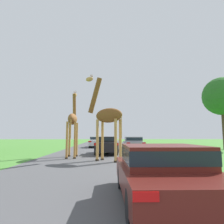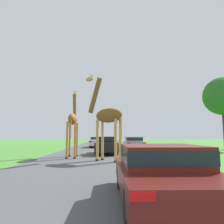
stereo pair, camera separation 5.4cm
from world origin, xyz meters
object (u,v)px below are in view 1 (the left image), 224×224
car_lead_maroon (163,171)px  car_far_ahead (106,145)px  giraffe_near_road (106,116)px  car_queue_right (133,143)px  tree_left_edge (222,96)px  car_queue_left (98,141)px  giraffe_companion (73,121)px

car_lead_maroon → car_far_ahead: 12.00m
giraffe_near_road → car_queue_right: size_ratio=1.36×
tree_left_edge → giraffe_near_road: bearing=-143.9°
car_lead_maroon → car_queue_right: car_queue_right is taller
car_queue_right → tree_left_edge: bearing=5.1°
giraffe_near_road → car_queue_right: 9.10m
car_queue_left → car_far_ahead: (1.13, -9.37, 0.02)m
car_far_ahead → car_queue_right: bearing=54.8°
car_lead_maroon → car_queue_right: (1.43, 15.83, 0.05)m
car_queue_right → car_queue_left: car_queue_left is taller
giraffe_companion → car_queue_left: (1.25, 11.90, -1.79)m
giraffe_near_road → car_lead_maroon: bearing=-137.4°
giraffe_companion → car_far_ahead: giraffe_companion is taller
car_queue_right → car_queue_left: size_ratio=0.89×
car_lead_maroon → car_queue_left: (-2.46, 21.30, 0.05)m
giraffe_near_road → car_far_ahead: size_ratio=1.36×
giraffe_companion → car_far_ahead: size_ratio=1.23×
car_lead_maroon → car_far_ahead: car_far_ahead is taller
car_far_ahead → tree_left_edge: tree_left_edge is taller
car_far_ahead → car_lead_maroon: bearing=-83.7°
giraffe_companion → tree_left_edge: bearing=22.1°
car_far_ahead → car_queue_left: bearing=96.9°
giraffe_near_road → car_lead_maroon: size_ratio=1.35×
car_queue_left → car_far_ahead: bearing=-83.1°
giraffe_near_road → tree_left_edge: tree_left_edge is taller
car_queue_left → tree_left_edge: 15.55m
car_lead_maroon → car_queue_left: car_queue_left is taller
giraffe_near_road → car_queue_left: giraffe_near_road is taller
giraffe_companion → car_queue_right: 8.42m
giraffe_near_road → car_queue_left: size_ratio=1.21×
car_queue_right → car_lead_maroon: bearing=-95.1°
car_lead_maroon → car_queue_left: 21.44m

